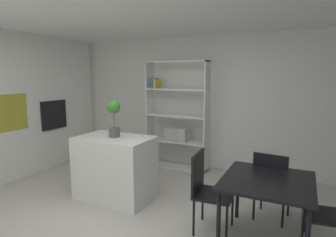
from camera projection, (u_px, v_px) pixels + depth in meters
The scene contains 10 objects.
ground_plane at pixel (119, 230), 3.34m from camera, with size 9.07×9.07×0.00m, color beige.
ceiling_slab at pixel (112, 1), 2.94m from camera, with size 6.60×5.54×0.06m.
back_partition at pixel (199, 103), 5.57m from camera, with size 6.60×0.06×2.57m, color silver.
built_in_oven at pixel (54, 115), 5.51m from camera, with size 0.06×0.59×0.56m.
kitchen_island at pixel (115, 168), 4.15m from camera, with size 1.10×0.69×0.93m, color silver.
potted_plant_on_island at pixel (114, 115), 4.04m from camera, with size 0.19×0.19×0.54m.
open_bookshelf at pixel (176, 120), 5.45m from camera, with size 1.24×0.32×2.09m.
dining_table at pixel (267, 186), 2.97m from camera, with size 0.92×1.00×0.73m.
dining_chair_island_side at pixel (206, 185), 3.28m from camera, with size 0.47×0.48×0.94m.
dining_chair_far at pixel (271, 181), 3.46m from camera, with size 0.46×0.46×0.89m.
Camera 1 is at (1.90, -2.51, 1.83)m, focal length 29.81 mm.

